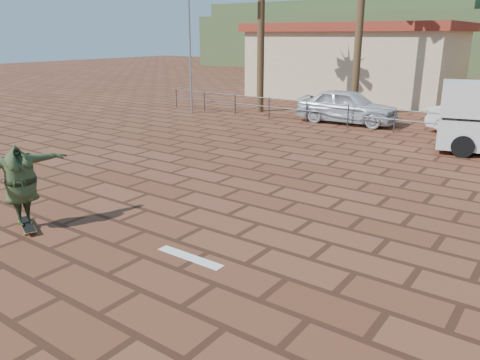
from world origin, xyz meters
name	(u,v)px	position (x,y,z in m)	size (l,w,h in m)	color
ground	(203,227)	(0.00, 0.00, 0.00)	(120.00, 120.00, 0.00)	brown
paint_stripe	(190,257)	(0.70, -1.20, 0.00)	(1.40, 0.22, 0.01)	white
guardrail	(395,116)	(0.00, 12.00, 0.68)	(24.06, 0.06, 1.00)	#47494F
flagpole	(191,17)	(-9.87, 11.00, 4.64)	(1.30, 0.10, 8.00)	gray
building_west	(355,60)	(-6.00, 22.00, 2.28)	(12.60, 7.60, 4.50)	beige
hill_back	(343,33)	(-22.00, 56.00, 4.00)	(35.00, 14.00, 8.00)	#384C28
longboard	(27,225)	(-2.91, -2.18, 0.08)	(1.04, 0.58, 0.10)	olive
skateboarder	(21,186)	(-2.91, -2.18, 0.93)	(2.05, 0.56, 1.66)	#384726
car_silver	(347,106)	(-2.48, 13.00, 0.76)	(1.80, 4.47, 1.52)	silver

